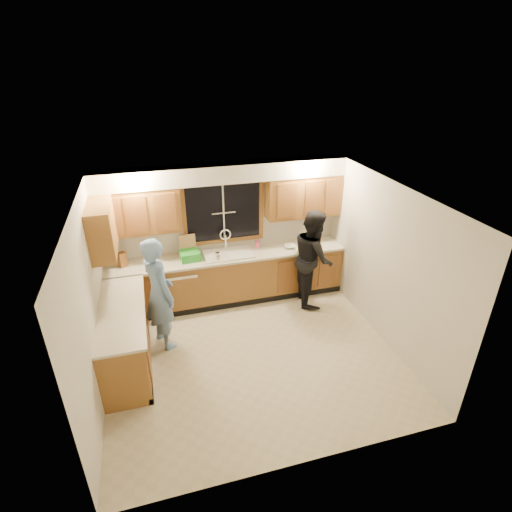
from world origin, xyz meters
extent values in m
plane|color=beige|center=(0.00, 0.00, 0.00)|extent=(4.20, 4.20, 0.00)
plane|color=white|center=(0.00, 0.00, 2.50)|extent=(4.20, 4.20, 0.00)
plane|color=silver|center=(0.00, 1.90, 1.25)|extent=(4.20, 0.00, 4.20)
plane|color=silver|center=(-2.10, 0.00, 1.25)|extent=(0.00, 3.80, 3.80)
plane|color=silver|center=(2.10, 0.00, 1.25)|extent=(0.00, 3.80, 3.80)
cube|color=#94602B|center=(0.00, 1.60, 0.44)|extent=(4.20, 0.60, 0.88)
cube|color=#94602B|center=(-1.80, 0.35, 0.44)|extent=(0.60, 1.90, 0.88)
cube|color=beige|center=(0.00, 1.58, 0.90)|extent=(4.20, 0.63, 0.04)
cube|color=beige|center=(-1.79, 0.35, 0.90)|extent=(0.63, 1.90, 0.04)
cube|color=#94602B|center=(-1.43, 1.73, 1.83)|extent=(1.35, 0.33, 0.75)
cube|color=#94602B|center=(1.43, 1.73, 1.83)|extent=(1.35, 0.33, 0.75)
cube|color=#94602B|center=(-1.94, 1.12, 1.83)|extent=(0.33, 0.90, 0.75)
cube|color=white|center=(0.00, 1.72, 2.35)|extent=(4.20, 0.35, 0.30)
cube|color=black|center=(0.00, 1.90, 1.60)|extent=(1.30, 0.01, 1.00)
cube|color=#94602B|center=(0.00, 1.89, 2.14)|extent=(1.44, 0.03, 0.07)
cube|color=#94602B|center=(0.00, 1.89, 1.07)|extent=(1.44, 0.03, 0.07)
cube|color=#94602B|center=(-0.69, 1.89, 1.60)|extent=(0.07, 0.03, 1.00)
cube|color=#94602B|center=(0.69, 1.89, 1.60)|extent=(0.07, 0.03, 1.00)
cube|color=white|center=(0.00, 1.60, 0.93)|extent=(0.86, 0.52, 0.03)
cube|color=white|center=(-0.21, 1.60, 0.84)|extent=(0.38, 0.42, 0.18)
cube|color=white|center=(0.21, 1.60, 0.84)|extent=(0.38, 0.42, 0.18)
cylinder|color=silver|center=(0.00, 1.80, 1.08)|extent=(0.04, 0.04, 0.28)
torus|color=silver|center=(0.00, 1.80, 1.22)|extent=(0.21, 0.03, 0.21)
cube|color=silver|center=(-0.85, 1.59, 0.41)|extent=(0.60, 0.56, 0.82)
cube|color=silver|center=(-1.80, -0.22, 0.45)|extent=(0.58, 0.75, 0.90)
imported|color=#6D96CE|center=(-1.25, 0.64, 0.90)|extent=(0.66, 0.78, 1.81)
imported|color=black|center=(1.43, 1.17, 0.87)|extent=(0.81, 0.96, 1.75)
cube|color=brown|center=(-1.78, 1.66, 1.04)|extent=(0.17, 0.17, 0.25)
cube|color=tan|center=(-0.68, 1.77, 1.11)|extent=(0.29, 0.12, 0.38)
cube|color=green|center=(-0.67, 1.60, 1.00)|extent=(0.35, 0.33, 0.15)
imported|color=#F15B84|center=(0.58, 1.74, 1.01)|extent=(0.08, 0.08, 0.17)
imported|color=silver|center=(1.15, 1.57, 0.95)|extent=(0.25, 0.25, 0.05)
cylinder|color=beige|center=(-0.21, 1.47, 0.99)|extent=(0.08, 0.08, 0.13)
cylinder|color=beige|center=(-0.22, 1.40, 0.97)|extent=(0.07, 0.07, 0.11)
camera|label=1|loc=(-1.23, -4.57, 4.08)|focal=28.00mm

